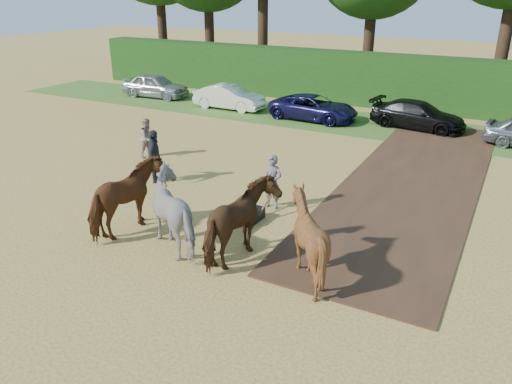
# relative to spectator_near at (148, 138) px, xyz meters

# --- Properties ---
(ground) EXTENTS (120.00, 120.00, 0.00)m
(ground) POSITION_rel_spectator_near_xyz_m (8.86, -4.70, -0.81)
(ground) COLOR gold
(ground) RESTS_ON ground
(earth_strip) EXTENTS (4.50, 17.00, 0.05)m
(earth_strip) POSITION_rel_spectator_near_xyz_m (10.36, 2.30, -0.79)
(earth_strip) COLOR #472D1C
(earth_strip) RESTS_ON ground
(grass_verge) EXTENTS (50.00, 5.00, 0.03)m
(grass_verge) POSITION_rel_spectator_near_xyz_m (8.86, 9.30, -0.80)
(grass_verge) COLOR #38601E
(grass_verge) RESTS_ON ground
(hedgerow) EXTENTS (46.00, 1.60, 3.00)m
(hedgerow) POSITION_rel_spectator_near_xyz_m (8.86, 13.80, 0.69)
(hedgerow) COLOR #14380F
(hedgerow) RESTS_ON ground
(spectator_near) EXTENTS (0.78, 0.91, 1.63)m
(spectator_near) POSITION_rel_spectator_near_xyz_m (0.00, 0.00, 0.00)
(spectator_near) COLOR #C4AE9A
(spectator_near) RESTS_ON ground
(spectator_far) EXTENTS (0.97, 1.22, 1.94)m
(spectator_far) POSITION_rel_spectator_near_xyz_m (2.08, -2.16, 0.16)
(spectator_far) COLOR #242731
(spectator_far) RESTS_ON ground
(plough_team) EXTENTS (6.93, 4.97, 2.11)m
(plough_team) POSITION_rel_spectator_near_xyz_m (6.69, -5.50, 0.23)
(plough_team) COLOR #5D2917
(plough_team) RESTS_ON ground
(parked_cars) EXTENTS (35.92, 3.59, 1.47)m
(parked_cars) POSITION_rel_spectator_near_xyz_m (8.81, 9.15, -0.12)
(parked_cars) COLOR #A2A6A9
(parked_cars) RESTS_ON ground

